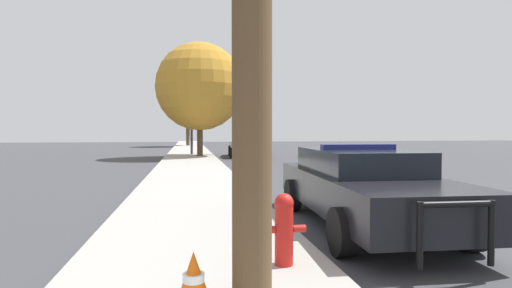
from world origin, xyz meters
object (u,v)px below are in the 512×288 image
object	(u,v)px
fire_hydrant	(284,227)
car_background_midblock	(244,146)
tree_sidewalk_far	(188,98)
traffic_light	(215,103)
traffic_cone	(194,280)
police_car	(362,185)
tree_sidewalk_mid	(200,87)

from	to	relation	value
fire_hydrant	car_background_midblock	distance (m)	21.12
car_background_midblock	tree_sidewalk_far	xyz separation A→B (m)	(-3.55, 17.69, 4.44)
traffic_light	traffic_cone	size ratio (longest dim) A/B	9.62
fire_hydrant	tree_sidewalk_far	size ratio (longest dim) A/B	0.11
police_car	fire_hydrant	bearing A→B (deg)	50.38
traffic_cone	car_background_midblock	bearing A→B (deg)	80.88
fire_hydrant	traffic_light	xyz separation A→B (m)	(0.75, 22.05, 2.95)
fire_hydrant	traffic_cone	bearing A→B (deg)	-136.60
police_car	car_background_midblock	world-z (taller)	police_car
traffic_cone	traffic_light	bearing A→B (deg)	85.62
traffic_cone	tree_sidewalk_mid	bearing A→B (deg)	88.15
police_car	traffic_cone	world-z (taller)	police_car
car_background_midblock	tree_sidewalk_far	bearing A→B (deg)	105.14
fire_hydrant	tree_sidewalk_far	bearing A→B (deg)	91.56
car_background_midblock	police_car	bearing A→B (deg)	-88.11
police_car	fire_hydrant	xyz separation A→B (m)	(-1.88, -2.07, -0.15)
traffic_light	traffic_cone	xyz separation A→B (m)	(-1.76, -23.01, -3.13)
traffic_cone	fire_hydrant	bearing A→B (deg)	43.40
tree_sidewalk_far	traffic_light	bearing A→B (deg)	-83.83
traffic_cone	police_car	bearing A→B (deg)	46.30
fire_hydrant	tree_sidewalk_mid	world-z (taller)	tree_sidewalk_mid
fire_hydrant	tree_sidewalk_far	distance (m)	38.95
traffic_light	traffic_cone	bearing A→B (deg)	-94.38
tree_sidewalk_mid	traffic_cone	size ratio (longest dim) A/B	13.95
police_car	tree_sidewalk_far	distance (m)	36.97
car_background_midblock	tree_sidewalk_mid	distance (m)	4.67
police_car	car_background_midblock	bearing A→B (deg)	-89.25
fire_hydrant	tree_sidewalk_mid	distance (m)	20.56
police_car	traffic_cone	xyz separation A→B (m)	(-2.90, -3.03, -0.34)
traffic_light	traffic_cone	world-z (taller)	traffic_light
traffic_light	tree_sidewalk_mid	distance (m)	2.29
tree_sidewalk_far	traffic_cone	distance (m)	39.91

